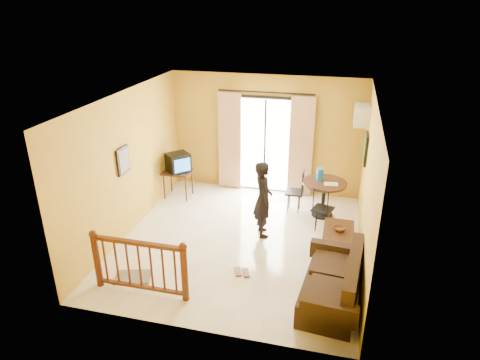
% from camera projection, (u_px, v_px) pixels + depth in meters
% --- Properties ---
extents(ground, '(5.00, 5.00, 0.00)m').
position_uv_depth(ground, '(240.00, 241.00, 8.35)').
color(ground, beige).
rests_on(ground, ground).
extents(room_shell, '(5.00, 5.00, 5.00)m').
position_uv_depth(room_shell, '(240.00, 159.00, 7.67)').
color(room_shell, white).
rests_on(room_shell, ground).
extents(balcony_door, '(2.25, 0.14, 2.46)m').
position_uv_depth(balcony_door, '(265.00, 144.00, 10.04)').
color(balcony_door, black).
rests_on(balcony_door, ground).
extents(tv_table, '(0.65, 0.54, 0.65)m').
position_uv_depth(tv_table, '(178.00, 174.00, 9.98)').
color(tv_table, black).
rests_on(tv_table, ground).
extents(television, '(0.64, 0.65, 0.43)m').
position_uv_depth(television, '(178.00, 163.00, 9.85)').
color(television, black).
rests_on(television, tv_table).
extents(picture_left, '(0.05, 0.42, 0.52)m').
position_uv_depth(picture_left, '(123.00, 160.00, 8.04)').
color(picture_left, black).
rests_on(picture_left, room_shell).
extents(dining_table, '(0.94, 0.94, 0.78)m').
position_uv_depth(dining_table, '(324.00, 189.00, 9.08)').
color(dining_table, black).
rests_on(dining_table, ground).
extents(water_jug, '(0.14, 0.14, 0.26)m').
position_uv_depth(water_jug, '(320.00, 174.00, 9.06)').
color(water_jug, blue).
rests_on(water_jug, dining_table).
extents(serving_tray, '(0.29, 0.20, 0.02)m').
position_uv_depth(serving_tray, '(331.00, 184.00, 8.89)').
color(serving_tray, beige).
rests_on(serving_tray, dining_table).
extents(dining_chairs, '(1.11, 1.13, 0.95)m').
position_uv_depth(dining_chairs, '(307.00, 219.00, 9.15)').
color(dining_chairs, black).
rests_on(dining_chairs, ground).
extents(air_conditioner, '(0.31, 0.60, 0.40)m').
position_uv_depth(air_conditioner, '(362.00, 115.00, 8.76)').
color(air_conditioner, silver).
rests_on(air_conditioner, room_shell).
extents(botanical_print, '(0.05, 0.50, 0.60)m').
position_uv_depth(botanical_print, '(366.00, 149.00, 8.35)').
color(botanical_print, black).
rests_on(botanical_print, room_shell).
extents(coffee_table, '(0.55, 0.99, 0.44)m').
position_uv_depth(coffee_table, '(338.00, 238.00, 7.87)').
color(coffee_table, black).
rests_on(coffee_table, ground).
extents(bowl, '(0.26, 0.26, 0.06)m').
position_uv_depth(bowl, '(339.00, 229.00, 7.83)').
color(bowl, '#55311D').
rests_on(bowl, coffee_table).
extents(sofa, '(0.95, 1.79, 0.82)m').
position_uv_depth(sofa, '(335.00, 285.00, 6.58)').
color(sofa, '#301F12').
rests_on(sofa, ground).
extents(standing_person, '(0.55, 0.66, 1.55)m').
position_uv_depth(standing_person, '(263.00, 199.00, 8.29)').
color(standing_person, black).
rests_on(standing_person, ground).
extents(stair_balustrade, '(1.63, 0.13, 1.04)m').
position_uv_depth(stair_balustrade, '(139.00, 263.00, 6.69)').
color(stair_balustrade, '#471E0F').
rests_on(stair_balustrade, ground).
extents(doormat, '(0.69, 0.55, 0.02)m').
position_uv_depth(doormat, '(133.00, 277.00, 7.26)').
color(doormat, '#635C4F').
rests_on(doormat, ground).
extents(sandals, '(0.32, 0.27, 0.03)m').
position_uv_depth(sandals, '(242.00, 272.00, 7.37)').
color(sandals, '#55311D').
rests_on(sandals, ground).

